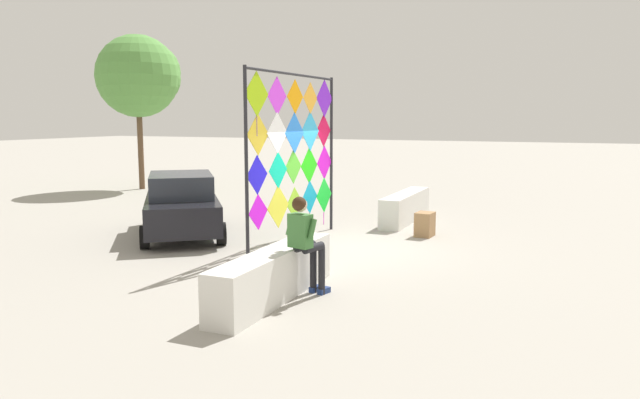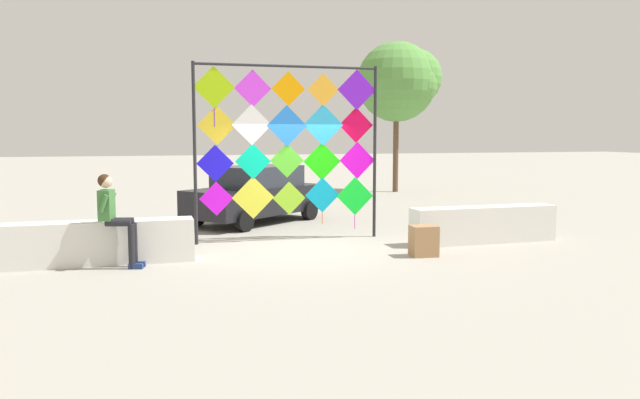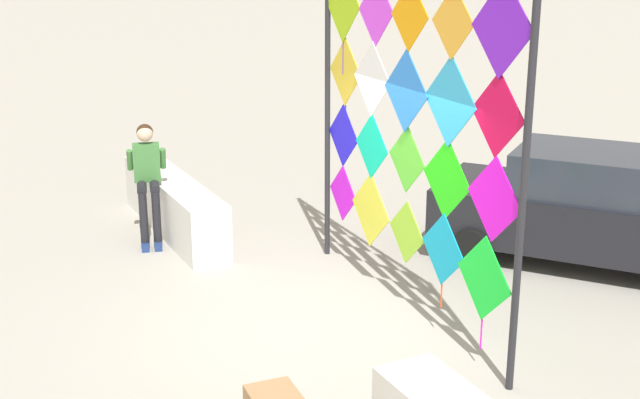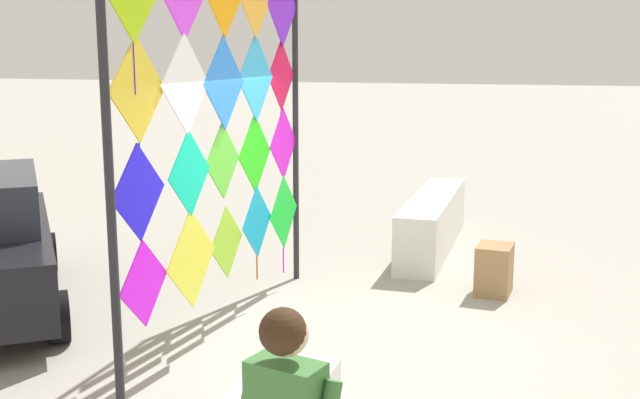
% 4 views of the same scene
% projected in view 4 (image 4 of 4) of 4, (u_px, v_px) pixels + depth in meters
% --- Properties ---
extents(ground, '(120.00, 120.00, 0.00)m').
position_uv_depth(ground, '(343.00, 342.00, 7.53)').
color(ground, '#9E998E').
extents(plaza_ledge_right, '(3.22, 0.54, 0.77)m').
position_uv_depth(plaza_ledge_right, '(433.00, 222.00, 10.98)').
color(plaza_ledge_right, silver).
rests_on(plaza_ledge_right, ground).
extents(kite_display_rack, '(3.99, 0.20, 3.77)m').
position_uv_depth(kite_display_rack, '(225.00, 112.00, 7.39)').
color(kite_display_rack, '#232328').
rests_on(kite_display_rack, ground).
extents(cardboard_box_large, '(0.51, 0.42, 0.58)m').
position_uv_depth(cardboard_box_large, '(494.00, 270.00, 8.96)').
color(cardboard_box_large, '#9E754C').
rests_on(cardboard_box_large, ground).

